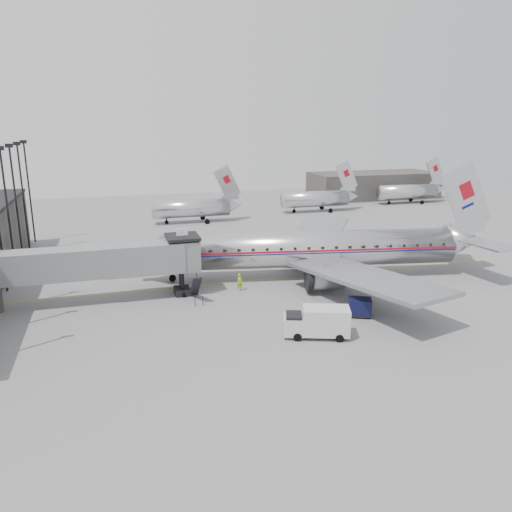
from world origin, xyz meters
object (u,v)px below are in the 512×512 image
at_px(baggage_cart_navy, 360,307).
at_px(baggage_cart_white, 336,277).
at_px(service_van, 317,322).
at_px(ramp_worker, 240,282).
at_px(airliner, 316,249).

height_order(baggage_cart_navy, baggage_cart_white, baggage_cart_navy).
xyz_separation_m(service_van, baggage_cart_white, (7.75, 12.58, -0.50)).
bearing_deg(ramp_worker, baggage_cart_navy, -65.73).
height_order(baggage_cart_white, ramp_worker, ramp_worker).
bearing_deg(baggage_cart_navy, baggage_cart_white, 101.95).
height_order(service_van, baggage_cart_navy, service_van).
distance_m(service_van, ramp_worker, 13.98).
height_order(baggage_cart_navy, ramp_worker, ramp_worker).
bearing_deg(airliner, service_van, -102.56).
bearing_deg(service_van, baggage_cart_navy, 48.55).
bearing_deg(ramp_worker, baggage_cart_white, -21.98).
height_order(service_van, baggage_cart_white, service_van).
relative_size(service_van, baggage_cart_white, 2.38).
height_order(airliner, baggage_cart_white, airliner).
distance_m(service_van, baggage_cart_white, 14.78).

